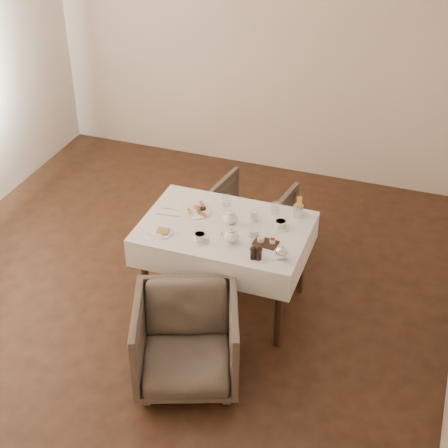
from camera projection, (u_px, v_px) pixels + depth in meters
name	position (u px, v px, depth m)	size (l,w,h in m)	color
table	(225.00, 238.00, 5.31)	(1.28, 0.88, 0.75)	black
armchair_near	(187.00, 341.00, 4.79)	(0.71, 0.73, 0.67)	#493F36
armchair_far	(251.00, 217.00, 6.18)	(0.65, 0.67, 0.61)	#493F36
breakfast_plate	(196.00, 210.00, 5.42)	(0.26, 0.26, 0.03)	white
side_plate	(160.00, 232.00, 5.15)	(0.19, 0.18, 0.02)	white
teapot_centre	(230.00, 217.00, 5.24)	(0.15, 0.12, 0.12)	white
teapot_front	(231.00, 235.00, 5.03)	(0.15, 0.12, 0.12)	white
creamer	(254.00, 215.00, 5.29)	(0.07, 0.07, 0.08)	white
teacup_near	(200.00, 238.00, 5.06)	(0.13, 0.13, 0.06)	white
teacup_far	(281.00, 225.00, 5.20)	(0.13, 0.13, 0.07)	white
glass_left	(227.00, 200.00, 5.46)	(0.07, 0.07, 0.10)	silver
glass_mid	(254.00, 230.00, 5.10)	(0.07, 0.07, 0.10)	silver
glass_right	(275.00, 208.00, 5.38)	(0.06, 0.06, 0.09)	silver
condiment_board	(266.00, 242.00, 5.04)	(0.19, 0.14, 0.04)	black
pepper_mill_left	(253.00, 252.00, 4.86)	(0.05, 0.05, 0.11)	black
pepper_mill_right	(259.00, 253.00, 4.86)	(0.06, 0.06, 0.11)	black
silver_pot	(281.00, 252.00, 4.86)	(0.11, 0.09, 0.12)	white
fries_cup	(298.00, 208.00, 5.32)	(0.08, 0.08, 0.17)	silver
cutlery_fork	(173.00, 209.00, 5.44)	(0.01, 0.17, 0.00)	silver
cutlery_knife	(168.00, 215.00, 5.36)	(0.02, 0.19, 0.00)	silver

